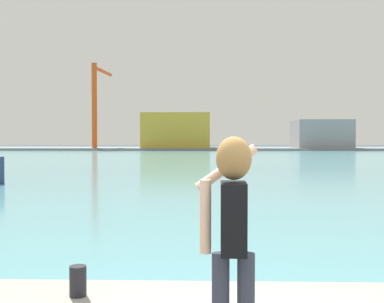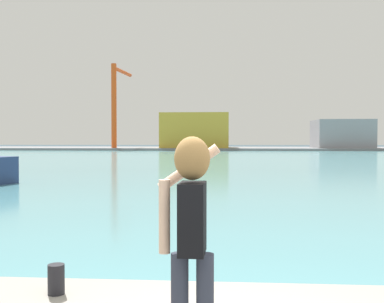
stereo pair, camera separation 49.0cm
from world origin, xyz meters
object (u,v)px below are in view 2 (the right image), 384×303
Objects in this scene: port_crane at (116,97)px; person_photographer at (191,222)px; harbor_bollard at (56,279)px; warehouse_left at (196,131)px; warehouse_right at (342,134)px.

person_photographer is at bearing -76.16° from port_crane.
warehouse_left is (-4.37, 87.97, 3.13)m from harbor_bollard.
port_crane is (-43.52, -3.01, 7.13)m from warehouse_right.
warehouse_left reaches higher than warehouse_right.
warehouse_right is at bearing 74.79° from harbor_bollard.
port_crane reaches higher than harbor_bollard.
warehouse_left is 1.25× the size of warehouse_right.
harbor_bollard is at bearing -87.15° from warehouse_left.
warehouse_right is 0.64× the size of port_crane.
warehouse_left is 28.26m from warehouse_right.
harbor_bollard is 88.13m from warehouse_left.
person_photographer is 0.17× the size of warehouse_right.
warehouse_left is at bearing 179.73° from warehouse_right.
warehouse_left reaches higher than person_photographer.
port_crane is (-19.64, 84.82, 9.62)m from harbor_bollard.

